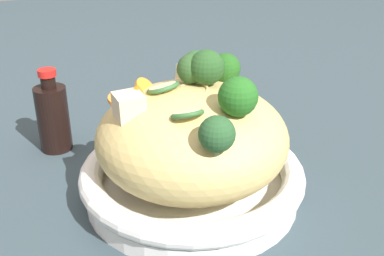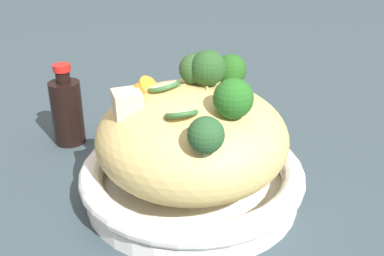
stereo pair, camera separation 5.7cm
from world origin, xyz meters
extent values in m
plane|color=#314047|center=(0.00, 0.00, 0.00)|extent=(3.00, 3.00, 0.00)
cylinder|color=white|center=(0.00, 0.00, 0.01)|extent=(0.27, 0.27, 0.02)
torus|color=white|center=(0.00, 0.00, 0.04)|extent=(0.29, 0.29, 0.03)
ellipsoid|color=tan|center=(0.00, 0.00, 0.09)|extent=(0.24, 0.24, 0.13)
torus|color=tan|center=(-0.01, -0.01, 0.14)|extent=(0.07, 0.07, 0.03)
torus|color=tan|center=(0.00, 0.00, 0.15)|extent=(0.06, 0.06, 0.01)
cone|color=#97B870|center=(-0.04, 0.07, 0.13)|extent=(0.03, 0.03, 0.01)
sphere|color=#21561B|center=(-0.04, 0.07, 0.15)|extent=(0.06, 0.06, 0.04)
cone|color=#9CB873|center=(0.10, -0.02, 0.12)|extent=(0.02, 0.02, 0.02)
sphere|color=#254F29|center=(0.10, -0.02, 0.14)|extent=(0.04, 0.04, 0.04)
cone|color=#99C177|center=(-0.02, 0.01, 0.15)|extent=(0.02, 0.03, 0.01)
sphere|color=#2D5126|center=(-0.02, 0.01, 0.17)|extent=(0.05, 0.05, 0.04)
cone|color=#A1BF7C|center=(-0.07, 0.03, 0.13)|extent=(0.02, 0.02, 0.02)
sphere|color=#275A29|center=(-0.07, 0.03, 0.15)|extent=(0.04, 0.04, 0.04)
cone|color=#A1BC72|center=(-0.01, 0.02, 0.15)|extent=(0.02, 0.02, 0.02)
sphere|color=#264E23|center=(-0.01, 0.02, 0.17)|extent=(0.05, 0.05, 0.04)
cone|color=#9EB775|center=(0.06, 0.03, 0.14)|extent=(0.02, 0.02, 0.01)
sphere|color=#22601F|center=(0.06, 0.03, 0.16)|extent=(0.05, 0.05, 0.04)
cylinder|color=orange|center=(-0.05, -0.04, 0.14)|extent=(0.03, 0.03, 0.02)
cylinder|color=orange|center=(-0.01, -0.06, 0.14)|extent=(0.03, 0.03, 0.03)
cylinder|color=orange|center=(-0.07, -0.07, 0.12)|extent=(0.03, 0.03, 0.01)
cylinder|color=beige|center=(0.05, -0.03, 0.14)|extent=(0.03, 0.03, 0.02)
torus|color=#336330|center=(0.05, -0.03, 0.14)|extent=(0.04, 0.04, 0.02)
cylinder|color=beige|center=(-0.02, -0.03, 0.15)|extent=(0.05, 0.05, 0.02)
torus|color=#336234|center=(-0.02, -0.03, 0.15)|extent=(0.06, 0.06, 0.02)
cube|color=beige|center=(-0.07, 0.04, 0.14)|extent=(0.05, 0.05, 0.03)
cube|color=beige|center=(0.00, -0.08, 0.14)|extent=(0.03, 0.03, 0.03)
cylinder|color=black|center=(-0.20, -0.14, 0.05)|extent=(0.05, 0.05, 0.10)
cylinder|color=black|center=(-0.20, -0.14, 0.11)|extent=(0.02, 0.02, 0.02)
cylinder|color=red|center=(-0.20, -0.14, 0.12)|extent=(0.03, 0.03, 0.01)
camera|label=1|loc=(0.48, -0.20, 0.35)|focal=44.10mm
camera|label=2|loc=(0.50, -0.15, 0.35)|focal=44.10mm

